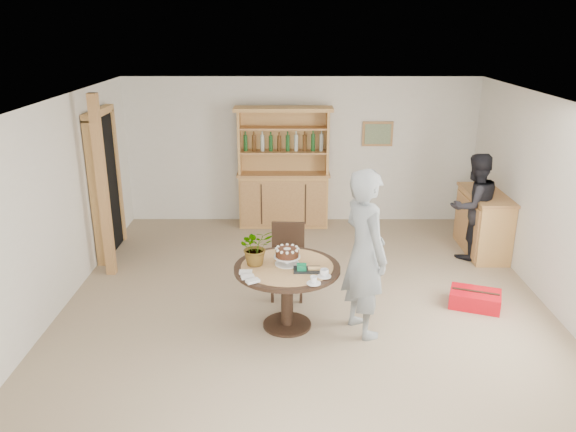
# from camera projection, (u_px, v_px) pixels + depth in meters

# --- Properties ---
(ground) EXTENTS (7.00, 7.00, 0.00)m
(ground) POSITION_uv_depth(u_px,v_px,m) (306.00, 315.00, 6.76)
(ground) COLOR tan
(ground) RESTS_ON ground
(room_shell) EXTENTS (6.04, 7.04, 2.52)m
(room_shell) POSITION_uv_depth(u_px,v_px,m) (308.00, 176.00, 6.20)
(room_shell) COLOR white
(room_shell) RESTS_ON ground
(doorway) EXTENTS (0.13, 1.10, 2.18)m
(doorway) POSITION_uv_depth(u_px,v_px,m) (105.00, 182.00, 8.30)
(doorway) COLOR black
(doorway) RESTS_ON ground
(pine_post) EXTENTS (0.12, 0.12, 2.50)m
(pine_post) POSITION_uv_depth(u_px,v_px,m) (103.00, 188.00, 7.49)
(pine_post) COLOR tan
(pine_post) RESTS_ON ground
(hutch) EXTENTS (1.62, 0.54, 2.04)m
(hutch) POSITION_uv_depth(u_px,v_px,m) (284.00, 186.00, 9.60)
(hutch) COLOR tan
(hutch) RESTS_ON ground
(sideboard) EXTENTS (0.54, 1.26, 0.94)m
(sideboard) POSITION_uv_depth(u_px,v_px,m) (483.00, 223.00, 8.49)
(sideboard) COLOR tan
(sideboard) RESTS_ON ground
(dining_table) EXTENTS (1.20, 1.20, 0.76)m
(dining_table) POSITION_uv_depth(u_px,v_px,m) (287.00, 278.00, 6.34)
(dining_table) COLOR black
(dining_table) RESTS_ON ground
(dining_chair) EXTENTS (0.44, 0.44, 0.95)m
(dining_chair) POSITION_uv_depth(u_px,v_px,m) (288.00, 255.00, 7.15)
(dining_chair) COLOR black
(dining_chair) RESTS_ON ground
(birthday_cake) EXTENTS (0.30, 0.30, 0.20)m
(birthday_cake) POSITION_uv_depth(u_px,v_px,m) (287.00, 254.00, 6.29)
(birthday_cake) COLOR white
(birthday_cake) RESTS_ON dining_table
(flower_vase) EXTENTS (0.47, 0.44, 0.42)m
(flower_vase) POSITION_uv_depth(u_px,v_px,m) (256.00, 247.00, 6.27)
(flower_vase) COLOR #3F7233
(flower_vase) RESTS_ON dining_table
(gift_tray) EXTENTS (0.30, 0.20, 0.08)m
(gift_tray) POSITION_uv_depth(u_px,v_px,m) (307.00, 268.00, 6.16)
(gift_tray) COLOR black
(gift_tray) RESTS_ON dining_table
(coffee_cup_a) EXTENTS (0.15, 0.15, 0.09)m
(coffee_cup_a) POSITION_uv_depth(u_px,v_px,m) (324.00, 273.00, 6.01)
(coffee_cup_a) COLOR white
(coffee_cup_a) RESTS_ON dining_table
(coffee_cup_b) EXTENTS (0.15, 0.15, 0.08)m
(coffee_cup_b) POSITION_uv_depth(u_px,v_px,m) (314.00, 281.00, 5.85)
(coffee_cup_b) COLOR white
(coffee_cup_b) RESTS_ON dining_table
(napkins) EXTENTS (0.24, 0.33, 0.03)m
(napkins) POSITION_uv_depth(u_px,v_px,m) (249.00, 277.00, 5.99)
(napkins) COLOR white
(napkins) RESTS_ON dining_table
(teen_boy) EXTENTS (0.70, 0.82, 1.91)m
(teen_boy) POSITION_uv_depth(u_px,v_px,m) (365.00, 253.00, 6.13)
(teen_boy) COLOR gray
(teen_boy) RESTS_ON ground
(adult_person) EXTENTS (0.93, 0.84, 1.59)m
(adult_person) POSITION_uv_depth(u_px,v_px,m) (474.00, 207.00, 8.20)
(adult_person) COLOR black
(adult_person) RESTS_ON ground
(red_suitcase) EXTENTS (0.70, 0.58, 0.21)m
(red_suitcase) POSITION_uv_depth(u_px,v_px,m) (475.00, 299.00, 6.95)
(red_suitcase) COLOR red
(red_suitcase) RESTS_ON ground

